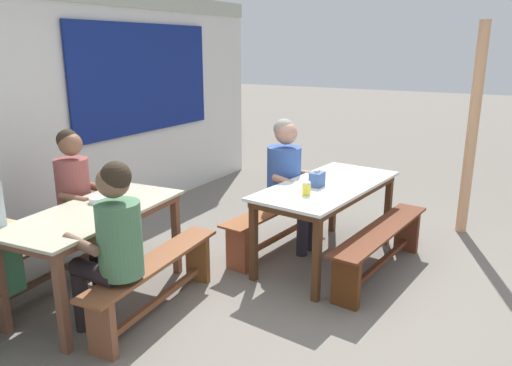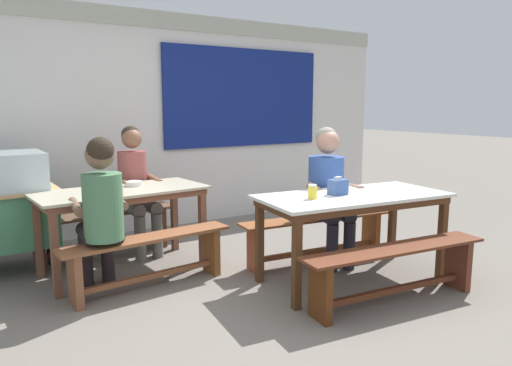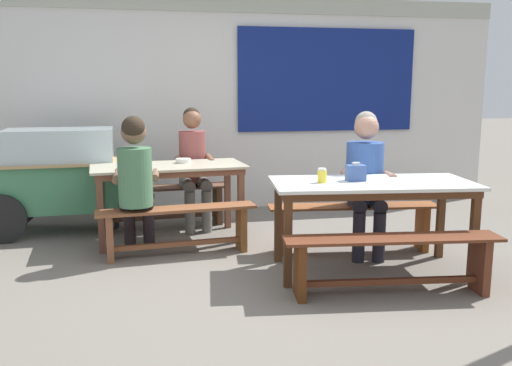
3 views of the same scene
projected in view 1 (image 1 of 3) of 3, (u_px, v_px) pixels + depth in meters
ground_plane at (282, 287)px, 4.21m from camera, size 40.00×40.00×0.00m
backdrop_wall at (67, 107)px, 5.12m from camera, size 6.79×0.23×2.63m
dining_table_far at (95, 220)px, 3.84m from camera, size 1.56×0.84×0.77m
dining_table_near at (328, 192)px, 4.56m from camera, size 1.72×0.91×0.77m
bench_far_back at (50, 254)px, 4.17m from camera, size 1.49×0.45×0.45m
bench_far_front at (156, 278)px, 3.73m from camera, size 1.47×0.39×0.45m
bench_near_back at (278, 221)px, 4.98m from camera, size 1.61×0.42×0.45m
bench_near_front at (381, 245)px, 4.36m from camera, size 1.63×0.44×0.45m
person_left_back_turned at (112, 239)px, 3.33m from camera, size 0.42×0.56×1.29m
person_right_near_table at (288, 175)px, 4.89m from camera, size 0.50×0.55×1.32m
person_center_facing at (81, 195)px, 4.31m from camera, size 0.42×0.58×1.31m
tissue_box at (317, 179)px, 4.45m from camera, size 0.15×0.10×0.15m
condiment_jar at (306, 189)px, 4.19m from camera, size 0.07×0.07×0.12m
soup_bowl at (99, 200)px, 4.00m from camera, size 0.16×0.16×0.04m
wooden_support_post at (472, 131)px, 5.20m from camera, size 0.11×0.11×2.26m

